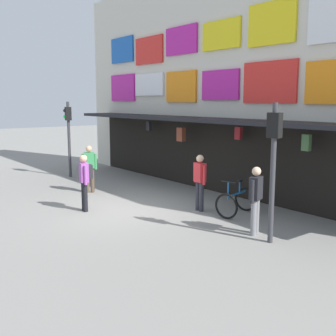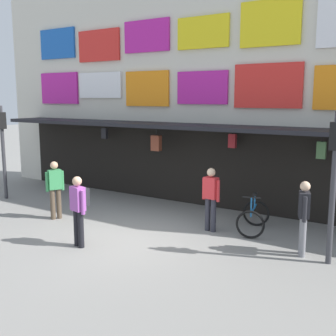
# 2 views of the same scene
# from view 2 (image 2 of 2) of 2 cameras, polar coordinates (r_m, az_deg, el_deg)

# --- Properties ---
(ground_plane) EXTENTS (80.00, 80.00, 0.00)m
(ground_plane) POSITION_cam_2_polar(r_m,az_deg,el_deg) (10.49, -5.90, -9.70)
(ground_plane) COLOR gray
(shopfront) EXTENTS (18.00, 2.60, 8.00)m
(shopfront) POSITION_cam_2_polar(r_m,az_deg,el_deg) (13.77, 5.94, 11.66)
(shopfront) COLOR beige
(shopfront) RESTS_ON ground
(traffic_light_near) EXTENTS (0.33, 0.35, 3.20)m
(traffic_light_near) POSITION_cam_2_polar(r_m,az_deg,el_deg) (15.25, -21.83, 3.96)
(traffic_light_near) COLOR #38383D
(traffic_light_near) RESTS_ON ground
(traffic_light_far) EXTENTS (0.33, 0.35, 3.20)m
(traffic_light_far) POSITION_cam_2_polar(r_m,az_deg,el_deg) (9.10, 21.93, 0.57)
(traffic_light_far) COLOR #38383D
(traffic_light_far) RESTS_ON ground
(bicycle_parked) EXTENTS (0.96, 1.29, 1.05)m
(bicycle_parked) POSITION_cam_2_polar(r_m,az_deg,el_deg) (11.08, 11.63, -6.65)
(bicycle_parked) COLOR black
(bicycle_parked) RESTS_ON ground
(pedestrian_in_white) EXTENTS (0.52, 0.42, 1.68)m
(pedestrian_in_white) POSITION_cam_2_polar(r_m,az_deg,el_deg) (9.90, -12.15, -5.10)
(pedestrian_in_white) COLOR black
(pedestrian_in_white) RESTS_ON ground
(pedestrian_in_red) EXTENTS (0.32, 0.51, 1.68)m
(pedestrian_in_red) POSITION_cam_2_polar(r_m,az_deg,el_deg) (9.61, 18.13, -6.03)
(pedestrian_in_red) COLOR gray
(pedestrian_in_red) RESTS_ON ground
(pedestrian_in_black) EXTENTS (0.36, 0.48, 1.68)m
(pedestrian_in_black) POSITION_cam_2_polar(r_m,az_deg,el_deg) (12.32, -15.25, -2.50)
(pedestrian_in_black) COLOR brown
(pedestrian_in_black) RESTS_ON ground
(pedestrian_in_yellow) EXTENTS (0.53, 0.27, 1.68)m
(pedestrian_in_yellow) POSITION_cam_2_polar(r_m,az_deg,el_deg) (10.85, 5.90, -3.83)
(pedestrian_in_yellow) COLOR #2D2D38
(pedestrian_in_yellow) RESTS_ON ground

